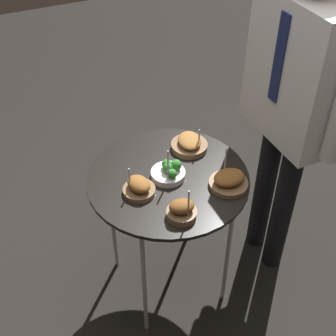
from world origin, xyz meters
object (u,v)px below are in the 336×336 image
object	(u,v)px
bowl_roast_front_left	(139,187)
bowl_roast_center	(229,180)
bowl_broccoli_back_right	(169,171)
bowl_roast_mid_right	(182,210)
bowl_roast_near_rim	(189,144)
serving_cart	(168,185)
waiter_figure	(296,87)

from	to	relation	value
bowl_roast_front_left	bowl_roast_center	bearing A→B (deg)	71.77
bowl_broccoli_back_right	bowl_roast_mid_right	xyz separation A→B (m)	(0.24, -0.05, 0.01)
bowl_roast_near_rim	bowl_roast_mid_right	bearing A→B (deg)	-30.48
bowl_roast_center	bowl_roast_near_rim	size ratio (longest dim) A/B	0.99
serving_cart	bowl_roast_mid_right	size ratio (longest dim) A/B	4.63
bowl_broccoli_back_right	waiter_figure	world-z (taller)	waiter_figure
bowl_broccoli_back_right	bowl_roast_center	bearing A→B (deg)	52.23
waiter_figure	bowl_roast_center	bearing A→B (deg)	-71.61
bowl_roast_front_left	waiter_figure	size ratio (longest dim) A/B	0.08
bowl_roast_center	bowl_broccoli_back_right	distance (m)	0.26
bowl_roast_near_rim	bowl_roast_front_left	world-z (taller)	bowl_roast_front_left
serving_cart	bowl_roast_front_left	bearing A→B (deg)	-75.16
bowl_roast_center	bowl_broccoli_back_right	xyz separation A→B (m)	(-0.16, -0.21, -0.00)
serving_cart	bowl_roast_near_rim	distance (m)	0.24
bowl_broccoli_back_right	bowl_roast_front_left	size ratio (longest dim) A/B	1.27
bowl_roast_center	waiter_figure	xyz separation A→B (m)	(-0.12, 0.37, 0.29)
bowl_roast_near_rim	bowl_roast_mid_right	world-z (taller)	bowl_roast_mid_right
bowl_roast_near_rim	bowl_roast_center	bearing A→B (deg)	7.04
bowl_roast_front_left	waiter_figure	bearing A→B (deg)	90.40
bowl_roast_center	bowl_broccoli_back_right	size ratio (longest dim) A/B	0.97
bowl_roast_front_left	waiter_figure	world-z (taller)	waiter_figure
serving_cart	bowl_roast_front_left	xyz separation A→B (m)	(0.04, -0.15, 0.08)
bowl_roast_near_rim	waiter_figure	bearing A→B (deg)	66.92
bowl_broccoli_back_right	bowl_roast_near_rim	size ratio (longest dim) A/B	1.03
bowl_roast_mid_right	bowl_roast_front_left	distance (m)	0.22
bowl_roast_center	bowl_roast_mid_right	distance (m)	0.27
bowl_broccoli_back_right	bowl_roast_front_left	bearing A→B (deg)	-75.39
bowl_roast_near_rim	serving_cart	bearing A→B (deg)	-51.04
bowl_roast_near_rim	waiter_figure	world-z (taller)	waiter_figure
bowl_broccoli_back_right	waiter_figure	bearing A→B (deg)	86.50
bowl_roast_mid_right	bowl_roast_front_left	size ratio (longest dim) A/B	1.18
serving_cart	waiter_figure	distance (m)	0.70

